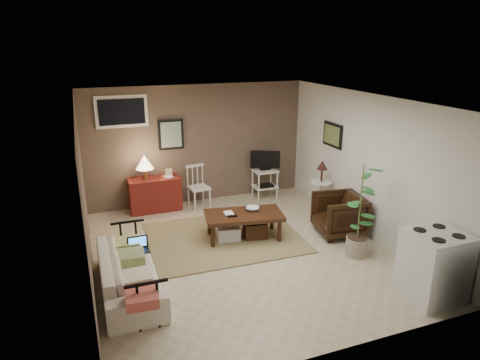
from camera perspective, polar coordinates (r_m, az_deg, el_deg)
name	(u,v)px	position (r m, az deg, el deg)	size (l,w,h in m)	color
floor	(242,252)	(6.91, 0.25, -9.54)	(5.00, 5.00, 0.00)	#C1B293
art_back	(171,135)	(8.54, -9.19, 6.00)	(0.50, 0.03, 0.60)	black
art_right	(333,135)	(8.25, 12.25, 5.90)	(0.03, 0.60, 0.45)	black
window	(122,112)	(8.32, -15.50, 8.77)	(0.96, 0.03, 0.60)	white
rug	(224,237)	(7.35, -2.12, -7.66)	(2.51, 2.01, 0.02)	#938055
coffee_table	(243,224)	(7.22, 0.44, -5.87)	(1.38, 0.88, 0.49)	#3E2111
sofa	(128,266)	(5.95, -14.65, -11.07)	(1.87, 0.54, 0.73)	beige
sofa_pillows	(134,268)	(5.73, -14.01, -11.29)	(0.36, 1.77, 0.13)	beige
sofa_end_rails	(137,268)	(5.99, -13.57, -11.37)	(0.50, 1.86, 0.63)	black
laptop	(138,246)	(6.20, -13.42, -8.60)	(0.29, 0.21, 0.20)	black
red_console	(154,191)	(8.54, -11.39, -1.47)	(0.99, 0.44, 1.15)	maroon
spindle_chair	(199,188)	(8.62, -5.56, -1.02)	(0.44, 0.44, 0.84)	white
tv_stand	(265,173)	(9.01, 3.37, 0.91)	(0.58, 0.40, 1.03)	white
side_table	(321,181)	(8.30, 10.79, -0.09)	(0.40, 0.40, 1.06)	white
armchair	(339,213)	(7.56, 13.08, -4.27)	(0.76, 0.71, 0.78)	black
potted_plant	(360,208)	(6.73, 15.71, -3.60)	(0.37, 0.37, 1.50)	gray
stove	(434,266)	(6.12, 24.43, -10.35)	(0.71, 0.66, 0.93)	silver
bowl	(253,204)	(7.25, 1.70, -3.21)	(0.22, 0.06, 0.22)	#3E2111
book_table	(224,208)	(7.09, -2.11, -3.82)	(0.15, 0.02, 0.20)	#3E2111
book_console	(165,173)	(8.41, -9.95, 0.92)	(0.15, 0.02, 0.20)	#3E2111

